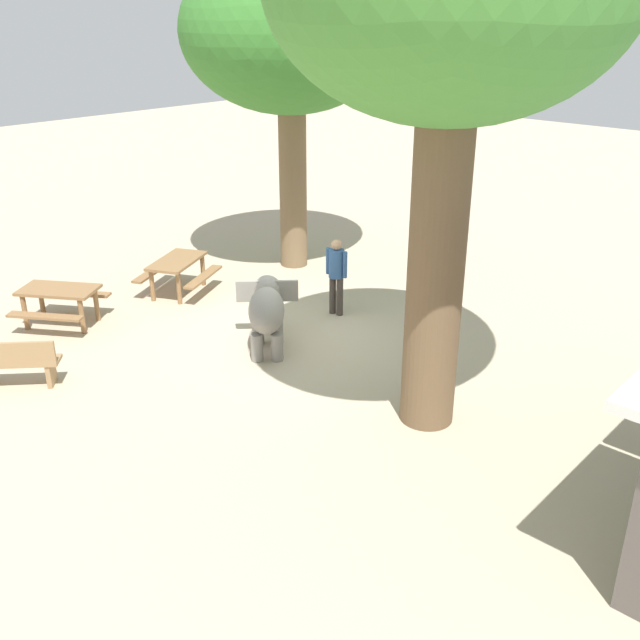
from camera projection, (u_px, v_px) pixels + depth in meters
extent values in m
plane|color=#BAA88C|center=(294.00, 337.00, 14.00)|extent=(60.00, 60.00, 0.00)
cylinder|color=gray|center=(258.00, 331.00, 13.64)|extent=(0.23, 0.23, 0.52)
cylinder|color=gray|center=(277.00, 331.00, 13.66)|extent=(0.23, 0.23, 0.52)
cylinder|color=gray|center=(257.00, 347.00, 12.99)|extent=(0.23, 0.23, 0.52)
cylinder|color=gray|center=(277.00, 347.00, 13.00)|extent=(0.23, 0.23, 0.52)
ellipsoid|color=gray|center=(266.00, 310.00, 13.09)|extent=(1.38, 1.38, 0.78)
sphere|color=gray|center=(267.00, 289.00, 13.79)|extent=(0.55, 0.55, 0.55)
cone|color=gray|center=(268.00, 309.00, 14.18)|extent=(0.17, 0.17, 0.87)
cube|color=gray|center=(248.00, 291.00, 13.70)|extent=(0.37, 0.37, 0.42)
cube|color=gray|center=(286.00, 291.00, 13.73)|extent=(0.37, 0.37, 0.42)
cylinder|color=#3F3833|center=(340.00, 296.00, 14.85)|extent=(0.14, 0.14, 0.82)
cylinder|color=#3F3833|center=(333.00, 295.00, 14.95)|extent=(0.14, 0.14, 0.82)
cylinder|color=#33598C|center=(336.00, 264.00, 14.62)|extent=(0.32, 0.32, 0.58)
sphere|color=tan|center=(337.00, 245.00, 14.46)|extent=(0.22, 0.22, 0.22)
cylinder|color=#33598C|center=(345.00, 265.00, 14.50)|extent=(0.09, 0.09, 0.55)
cylinder|color=#33598C|center=(328.00, 261.00, 14.73)|extent=(0.09, 0.09, 0.55)
cylinder|color=brown|center=(293.00, 184.00, 17.14)|extent=(0.65, 0.65, 4.05)
ellipsoid|color=#387A2D|center=(291.00, 30.00, 15.78)|extent=(5.05, 4.63, 3.58)
cylinder|color=brown|center=(436.00, 271.00, 10.29)|extent=(0.82, 0.82, 4.87)
cube|color=#9E7A51|center=(17.00, 362.00, 12.05)|extent=(1.30, 1.25, 0.06)
cube|color=#9E7A51|center=(11.00, 354.00, 11.81)|extent=(1.07, 1.00, 0.40)
cube|color=#9E7A51|center=(51.00, 373.00, 12.19)|extent=(0.30, 0.32, 0.42)
cube|color=olive|center=(177.00, 261.00, 15.88)|extent=(1.70, 1.37, 0.06)
cylinder|color=olive|center=(178.00, 267.00, 16.65)|extent=(0.10, 0.10, 0.72)
cylinder|color=olive|center=(203.00, 270.00, 16.48)|extent=(0.10, 0.10, 0.72)
cylinder|color=olive|center=(152.00, 285.00, 15.59)|extent=(0.10, 0.10, 0.72)
cylinder|color=olive|center=(179.00, 288.00, 15.43)|extent=(0.10, 0.10, 0.72)
cube|color=olive|center=(153.00, 271.00, 16.17)|extent=(1.45, 0.87, 0.05)
cube|color=olive|center=(203.00, 277.00, 15.84)|extent=(1.45, 0.87, 0.05)
cube|color=olive|center=(58.00, 290.00, 14.26)|extent=(1.49, 1.69, 0.06)
cylinder|color=olive|center=(25.00, 312.00, 14.22)|extent=(0.10, 0.10, 0.72)
cylinder|color=olive|center=(42.00, 300.00, 14.80)|extent=(0.10, 0.10, 0.72)
cylinder|color=olive|center=(82.00, 316.00, 14.04)|extent=(0.10, 0.10, 0.72)
cylinder|color=olive|center=(96.00, 304.00, 14.62)|extent=(0.10, 0.10, 0.72)
cube|color=olive|center=(45.00, 316.00, 13.83)|extent=(1.02, 1.39, 0.05)
cube|color=olive|center=(75.00, 293.00, 14.95)|extent=(1.02, 1.39, 0.05)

